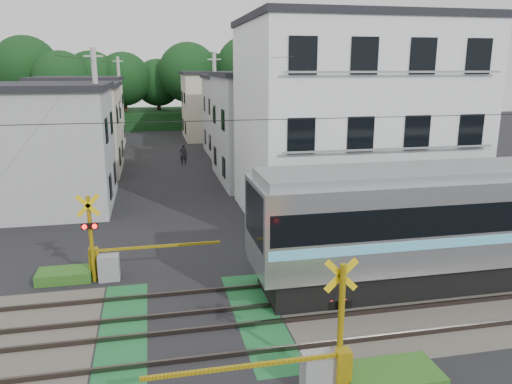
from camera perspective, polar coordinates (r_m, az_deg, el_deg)
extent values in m
plane|color=black|center=(14.75, -7.31, -14.70)|extent=(120.00, 120.00, 0.00)
cube|color=#47423A|center=(14.75, -7.31, -14.69)|extent=(120.00, 6.00, 0.00)
cube|color=black|center=(14.75, -7.31, -14.68)|extent=(5.20, 120.00, 0.00)
cube|color=#145126|center=(14.76, -14.94, -15.05)|extent=(1.30, 6.00, 0.00)
cube|color=#145126|center=(14.98, 0.17, -14.06)|extent=(1.30, 6.00, 0.00)
cube|color=#3F3833|center=(13.08, -6.57, -18.38)|extent=(120.00, 0.08, 0.14)
cube|color=#3F3833|center=(14.28, -7.14, -15.40)|extent=(120.00, 0.08, 0.14)
cube|color=#3F3833|center=(15.16, -7.48, -13.57)|extent=(120.00, 0.08, 0.14)
cube|color=#3F3833|center=(16.41, -7.89, -11.33)|extent=(120.00, 0.08, 0.14)
cube|color=black|center=(16.69, 9.60, -10.01)|extent=(2.55, 2.33, 0.64)
cube|color=black|center=(15.06, -0.04, -2.61)|extent=(0.10, 2.55, 1.65)
cylinder|color=yellow|center=(11.53, 9.65, -15.04)|extent=(0.14, 0.14, 3.00)
cube|color=yellow|center=(11.08, 9.72, -9.37)|extent=(0.77, 0.05, 0.77)
cube|color=yellow|center=(11.08, 9.72, -9.37)|extent=(0.77, 0.05, 0.77)
cube|color=black|center=(11.38, 9.57, -12.61)|extent=(0.55, 0.05, 0.20)
sphere|color=#FF0C07|center=(11.37, 8.69, -12.58)|extent=(0.16, 0.16, 0.16)
sphere|color=#FF0C07|center=(11.48, 10.22, -12.38)|extent=(0.16, 0.16, 0.16)
cube|color=gray|center=(11.92, 7.05, -19.79)|extent=(0.70, 0.50, 0.90)
cube|color=yellow|center=(11.82, 9.92, -19.64)|extent=(0.30, 0.30, 1.10)
cube|color=yellow|center=(11.03, -1.56, -19.32)|extent=(4.20, 0.08, 0.08)
cylinder|color=yellow|center=(17.56, -18.31, -5.17)|extent=(0.14, 0.14, 3.00)
cube|color=yellow|center=(17.12, -18.65, -1.48)|extent=(0.77, 0.05, 0.77)
cube|color=yellow|center=(17.12, -18.65, -1.48)|extent=(0.77, 0.05, 0.77)
cube|color=black|center=(17.31, -18.47, -3.71)|extent=(0.55, 0.05, 0.20)
sphere|color=#FF0C07|center=(17.28, -19.02, -3.80)|extent=(0.16, 0.16, 0.16)
sphere|color=#FF0C07|center=(17.24, -17.97, -3.75)|extent=(0.16, 0.16, 0.16)
cube|color=gray|center=(17.87, -16.45, -8.29)|extent=(0.70, 0.50, 0.90)
cube|color=yellow|center=(18.11, -18.00, -7.76)|extent=(0.30, 0.30, 1.10)
cube|color=yellow|center=(17.83, -10.88, -6.10)|extent=(4.20, 0.08, 0.08)
cube|color=white|center=(24.44, 10.79, 7.78)|extent=(10.00, 8.00, 9.00)
cube|color=black|center=(24.39, 11.32, 18.70)|extent=(10.20, 8.16, 0.30)
cube|color=black|center=(20.03, 5.01, -2.13)|extent=(1.10, 0.06, 1.40)
cube|color=black|center=(20.86, 11.47, -1.71)|extent=(1.10, 0.06, 1.40)
cube|color=black|center=(21.93, 17.36, -1.30)|extent=(1.10, 0.06, 1.40)
cube|color=black|center=(23.21, 22.65, -0.93)|extent=(1.10, 0.06, 1.40)
cube|color=gray|center=(21.36, 14.71, -3.21)|extent=(9.00, 0.06, 0.08)
cube|color=black|center=(19.42, 5.20, 6.40)|extent=(1.10, 0.06, 1.40)
cube|color=black|center=(20.27, 11.88, 6.48)|extent=(1.10, 0.06, 1.40)
cube|color=black|center=(21.37, 17.95, 6.48)|extent=(1.10, 0.06, 1.40)
cube|color=black|center=(22.68, 23.36, 6.41)|extent=(1.10, 0.06, 1.40)
cube|color=gray|center=(20.69, 15.22, 4.76)|extent=(9.00, 0.06, 0.08)
cube|color=black|center=(19.25, 5.40, 15.28)|extent=(1.10, 0.06, 1.40)
cube|color=black|center=(20.11, 12.32, 14.98)|extent=(1.10, 0.06, 1.40)
cube|color=black|center=(21.22, 18.57, 14.52)|extent=(1.10, 0.06, 1.40)
cube|color=black|center=(22.54, 24.12, 13.98)|extent=(1.10, 0.06, 1.40)
cube|color=gray|center=(20.45, 15.77, 13.08)|extent=(9.00, 0.06, 0.08)
cube|color=#A4A7A9|center=(27.80, -23.55, 4.47)|extent=(7.00, 7.00, 6.00)
cube|color=black|center=(27.51, -24.20, 10.94)|extent=(7.35, 7.35, 0.30)
cube|color=black|center=(25.90, -16.27, 0.62)|extent=(0.06, 1.00, 1.20)
cube|color=black|center=(29.32, -15.81, 2.17)|extent=(0.06, 1.00, 1.20)
cube|color=black|center=(25.43, -16.70, 6.77)|extent=(0.06, 1.00, 1.20)
cube|color=black|center=(28.90, -16.18, 7.61)|extent=(0.06, 1.00, 1.20)
cube|color=#A4A7A9|center=(32.09, 2.00, 7.22)|extent=(7.00, 8.00, 6.50)
cube|color=black|center=(31.86, 2.05, 13.30)|extent=(7.35, 8.40, 0.30)
cube|color=black|center=(29.78, -3.72, 2.86)|extent=(0.06, 1.00, 1.20)
cube|color=black|center=(33.68, -4.71, 4.15)|extent=(0.06, 1.00, 1.20)
cube|color=black|center=(29.36, -3.81, 8.23)|extent=(0.06, 1.00, 1.20)
cube|color=black|center=(33.31, -4.81, 8.90)|extent=(0.06, 1.00, 1.20)
cube|color=beige|center=(36.67, -21.63, 6.55)|extent=(8.00, 7.00, 5.80)
cube|color=black|center=(36.45, -22.06, 11.30)|extent=(8.40, 7.35, 0.30)
cube|color=black|center=(34.71, -15.27, 4.00)|extent=(0.06, 1.00, 1.20)
cube|color=black|center=(38.16, -15.01, 4.89)|extent=(0.06, 1.00, 1.20)
cube|color=black|center=(34.36, -15.57, 8.59)|extent=(0.06, 1.00, 1.20)
cube|color=black|center=(37.84, -15.28, 9.07)|extent=(0.06, 1.00, 1.20)
cube|color=#A4A7A9|center=(41.90, -0.79, 8.62)|extent=(7.00, 7.00, 6.20)
cube|color=black|center=(41.71, -0.80, 13.07)|extent=(7.35, 7.35, 0.30)
cube|color=black|center=(39.85, -5.30, 5.68)|extent=(0.06, 1.00, 1.20)
cube|color=black|center=(43.30, -5.85, 6.33)|extent=(0.06, 1.00, 1.20)
cube|color=black|center=(39.54, -5.39, 9.69)|extent=(0.06, 1.00, 1.20)
cube|color=black|center=(43.01, -5.94, 10.03)|extent=(0.06, 1.00, 1.20)
cube|color=silver|center=(46.48, -19.43, 8.25)|extent=(7.00, 8.00, 6.00)
cube|color=black|center=(46.31, -19.76, 12.12)|extent=(7.35, 8.40, 0.30)
cube|color=black|center=(44.36, -15.03, 6.11)|extent=(0.06, 1.00, 1.20)
cube|color=black|center=(48.32, -14.81, 6.74)|extent=(0.06, 1.00, 1.20)
cube|color=black|center=(44.08, -15.26, 9.71)|extent=(0.06, 1.00, 1.20)
cube|color=black|center=(48.07, -15.02, 10.05)|extent=(0.06, 1.00, 1.20)
cube|color=beige|center=(51.59, -3.75, 9.73)|extent=(8.00, 7.00, 6.40)
cube|color=black|center=(51.45, -3.81, 13.45)|extent=(8.40, 7.35, 0.30)
cube|color=black|center=(49.62, -8.07, 7.24)|extent=(0.06, 1.00, 1.20)
cube|color=black|center=(53.09, -8.34, 7.67)|extent=(0.06, 1.00, 1.20)
cube|color=black|center=(49.37, -8.18, 10.47)|extent=(0.06, 1.00, 1.20)
cube|color=black|center=(52.86, -8.45, 10.69)|extent=(0.06, 1.00, 1.20)
cube|color=#113313|center=(63.22, -11.22, 8.28)|extent=(40.00, 10.00, 2.00)
cylinder|color=#332114|center=(63.62, -24.39, 8.84)|extent=(0.50, 0.50, 5.30)
sphere|color=#113313|center=(63.47, -24.79, 12.64)|extent=(7.42, 7.42, 7.42)
cylinder|color=#332114|center=(60.01, -21.05, 8.50)|extent=(0.50, 0.50, 4.44)
sphere|color=#113313|center=(59.82, -21.35, 11.88)|extent=(6.22, 6.22, 6.22)
cylinder|color=#332114|center=(61.89, -18.01, 8.91)|extent=(0.50, 0.50, 4.48)
sphere|color=#113313|center=(61.72, -18.27, 12.21)|extent=(6.27, 6.27, 6.27)
cylinder|color=#332114|center=(61.84, -14.68, 9.10)|extent=(0.50, 0.50, 4.42)
sphere|color=#113313|center=(61.66, -14.88, 12.38)|extent=(6.19, 6.19, 6.19)
cylinder|color=#332114|center=(63.46, -11.01, 9.25)|extent=(0.50, 0.50, 4.05)
sphere|color=#113313|center=(63.28, -11.15, 12.17)|extent=(5.67, 5.67, 5.67)
cylinder|color=#332114|center=(60.89, -7.61, 9.63)|extent=(0.50, 0.50, 4.98)
sphere|color=#113313|center=(60.72, -7.73, 13.38)|extent=(6.98, 6.98, 6.98)
cylinder|color=#332114|center=(61.88, -5.19, 9.50)|extent=(0.50, 0.50, 4.43)
sphere|color=#113313|center=(61.71, -5.27, 12.78)|extent=(6.20, 6.20, 6.20)
cylinder|color=#332114|center=(59.69, -0.92, 9.83)|extent=(0.50, 0.50, 5.33)
sphere|color=#113313|center=(59.53, -0.93, 13.92)|extent=(7.47, 7.47, 7.47)
cylinder|color=#332114|center=(64.36, 1.30, 9.75)|extent=(0.50, 0.50, 4.48)
sphere|color=#113313|center=(64.19, 1.32, 12.95)|extent=(6.28, 6.28, 6.28)
cube|color=black|center=(15.77, 14.12, 8.30)|extent=(60.00, 0.02, 0.02)
cylinder|color=#A5A5A0|center=(26.22, -17.51, 6.69)|extent=(0.26, 0.26, 8.00)
cube|color=#A5A5A0|center=(26.05, -18.10, 14.56)|extent=(0.90, 0.08, 0.08)
cylinder|color=#A5A5A0|center=(35.34, -4.68, 9.03)|extent=(0.26, 0.26, 8.00)
cube|color=#A5A5A0|center=(35.21, -4.80, 14.88)|extent=(0.90, 0.08, 0.08)
cylinder|color=#A5A5A0|center=(47.09, -15.23, 9.84)|extent=(0.26, 0.26, 8.00)
cube|color=#A5A5A0|center=(46.99, -15.51, 14.21)|extent=(0.90, 0.08, 0.08)
cube|color=black|center=(36.51, -16.41, 14.03)|extent=(0.02, 42.00, 0.02)
cube|color=black|center=(36.69, -5.10, 14.52)|extent=(0.02, 42.00, 0.02)
imported|color=#25222A|center=(37.70, -8.30, 4.32)|extent=(0.62, 0.46, 1.58)
cube|color=#2D5E1E|center=(12.49, 15.20, -19.84)|extent=(2.20, 1.20, 0.40)
cube|color=#2D5E1E|center=(18.44, -21.02, -8.87)|extent=(1.80, 1.00, 0.36)
cube|color=#2D5E1E|center=(18.38, 6.38, -8.15)|extent=(1.50, 0.90, 0.30)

